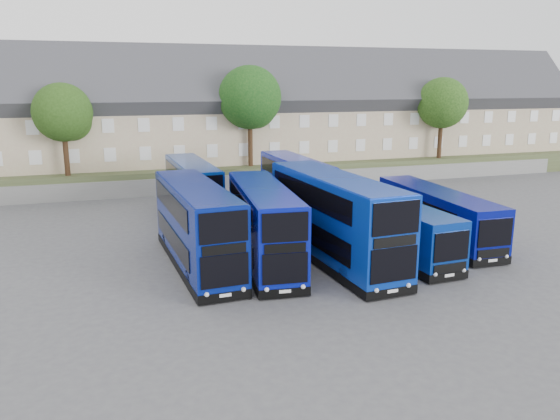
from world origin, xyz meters
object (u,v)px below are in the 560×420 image
at_px(dd_front_mid, 264,226).
at_px(tree_west, 65,115).
at_px(coach_east_a, 390,227).
at_px(tree_far, 453,99).
at_px(tree_mid, 251,100).
at_px(tree_east, 443,105).
at_px(dd_front_left, 197,227).

distance_m(dd_front_mid, tree_west, 24.43).
distance_m(coach_east_a, tree_far, 37.46).
distance_m(dd_front_mid, tree_mid, 23.16).
bearing_deg(tree_east, tree_west, -180.00).
height_order(dd_front_mid, tree_east, tree_east).
bearing_deg(tree_mid, tree_east, -1.43).
height_order(tree_west, tree_east, tree_east).
bearing_deg(coach_east_a, tree_far, 47.45).
relative_size(dd_front_mid, tree_east, 1.33).
bearing_deg(dd_front_mid, tree_mid, 82.43).
bearing_deg(tree_east, tree_far, 49.40).
xyz_separation_m(coach_east_a, tree_west, (-18.50, 21.49, 5.57)).
distance_m(coach_east_a, tree_mid, 23.09).
distance_m(tree_west, tree_far, 42.58).
xyz_separation_m(dd_front_mid, coach_east_a, (7.58, -0.21, -0.59)).
bearing_deg(coach_east_a, tree_east, 47.81).
xyz_separation_m(tree_west, tree_far, (42.00, 7.00, 0.68)).
bearing_deg(tree_west, tree_east, 0.00).
relative_size(tree_mid, tree_east, 1.12).
distance_m(dd_front_left, tree_mid, 23.64).
bearing_deg(dd_front_left, tree_east, 32.47).
relative_size(dd_front_left, coach_east_a, 1.00).
bearing_deg(tree_mid, dd_front_left, -112.10).
xyz_separation_m(coach_east_a, tree_east, (17.50, 21.49, 5.90)).
height_order(dd_front_mid, tree_west, tree_west).
bearing_deg(dd_front_mid, tree_west, 122.72).
bearing_deg(tree_west, dd_front_left, -70.36).
xyz_separation_m(dd_front_mid, tree_far, (31.08, 28.29, 5.65)).
relative_size(tree_west, tree_east, 0.94).
relative_size(coach_east_a, tree_mid, 1.22).
bearing_deg(tree_west, tree_mid, 1.79).
height_order(tree_west, tree_mid, tree_mid).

